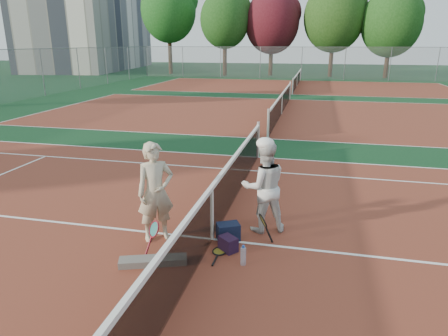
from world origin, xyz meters
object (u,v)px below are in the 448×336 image
object	(u,v)px
racket_black_held	(263,229)
racket_spare	(219,251)
player_a	(156,192)
apartment_block	(89,10)
net_main	(212,213)
sports_bag_navy	(228,232)
sports_bag_purple	(228,244)
water_bottle	(243,256)
racket_red	(154,238)
player_b	(264,187)

from	to	relation	value
racket_black_held	racket_spare	bearing A→B (deg)	5.08
player_a	apartment_block	bearing A→B (deg)	84.60
net_main	sports_bag_navy	bearing A→B (deg)	12.10
sports_bag_purple	water_bottle	world-z (taller)	water_bottle
net_main	sports_bag_navy	xyz separation A→B (m)	(0.28, 0.06, -0.36)
net_main	racket_black_held	distance (m)	0.92
net_main	racket_spare	size ratio (longest dim) A/B	18.30
water_bottle	apartment_block	bearing A→B (deg)	122.69
racket_black_held	sports_bag_navy	distance (m)	0.63
net_main	player_a	size ratio (longest dim) A/B	6.21
racket_red	racket_black_held	bearing A→B (deg)	-31.81
player_a	racket_black_held	world-z (taller)	player_a
racket_black_held	racket_spare	world-z (taller)	racket_black_held
racket_black_held	water_bottle	bearing A→B (deg)	45.85
racket_black_held	sports_bag_navy	bearing A→B (deg)	-31.11
racket_red	net_main	bearing A→B (deg)	-14.59
player_a	racket_spare	world-z (taller)	player_a
apartment_block	player_a	distance (m)	52.22
racket_spare	racket_black_held	bearing A→B (deg)	-55.52
sports_bag_navy	net_main	bearing A→B (deg)	-167.90
sports_bag_purple	water_bottle	xyz separation A→B (m)	(0.33, -0.39, 0.02)
player_a	water_bottle	world-z (taller)	player_a
racket_spare	sports_bag_navy	bearing A→B (deg)	-5.12
player_b	water_bottle	world-z (taller)	player_b
racket_black_held	apartment_block	bearing A→B (deg)	-85.73
racket_spare	player_a	bearing A→B (deg)	79.28
racket_red	player_b	bearing A→B (deg)	-16.55
water_bottle	player_b	bearing A→B (deg)	84.29
racket_black_held	water_bottle	size ratio (longest dim) A/B	1.87
racket_spare	net_main	bearing A→B (deg)	30.00
player_a	racket_spare	bearing A→B (deg)	-47.95
racket_black_held	sports_bag_purple	size ratio (longest dim) A/B	1.82
player_b	net_main	bearing A→B (deg)	13.66
racket_red	sports_bag_navy	bearing A→B (deg)	-20.43
racket_red	racket_black_held	world-z (taller)	racket_black_held
apartment_block	racket_red	distance (m)	52.80
player_a	net_main	bearing A→B (deg)	-26.40
sports_bag_purple	racket_spare	bearing A→B (deg)	-148.06
racket_spare	sports_bag_navy	xyz separation A→B (m)	(0.05, 0.47, 0.14)
net_main	racket_red	world-z (taller)	net_main
racket_spare	sports_bag_purple	distance (m)	0.19
racket_black_held	racket_red	bearing A→B (deg)	-6.32
sports_bag_purple	player_b	bearing A→B (deg)	63.65
racket_spare	water_bottle	size ratio (longest dim) A/B	2.00
racket_red	racket_spare	xyz separation A→B (m)	(1.04, 0.26, -0.26)
racket_black_held	player_a	bearing A→B (deg)	-22.44
sports_bag_navy	water_bottle	distance (m)	0.88
net_main	player_a	world-z (taller)	player_a
player_b	racket_black_held	world-z (taller)	player_b
net_main	water_bottle	bearing A→B (deg)	-45.91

